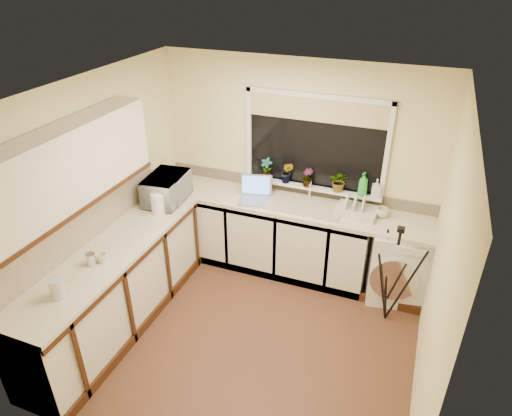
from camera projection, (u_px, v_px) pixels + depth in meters
The scene contains 34 objects.
floor at pixel (249, 334), 4.62m from camera, with size 3.20×3.20×0.00m, color brown.
ceiling at pixel (247, 94), 3.42m from camera, with size 3.20×3.20×0.00m, color white.
wall_back at pixel (297, 167), 5.24m from camera, with size 3.20×3.20×0.00m, color beige.
wall_front at pixel (157, 354), 2.80m from camera, with size 3.20×3.20×0.00m, color beige.
wall_left at pixel (99, 201), 4.52m from camera, with size 3.00×3.00×0.00m, color beige.
wall_right at pixel (440, 272), 3.51m from camera, with size 3.00×3.00×0.00m, color beige.
base_cabinet_back at pixel (261, 233), 5.48m from camera, with size 2.55×0.60×0.86m, color silver.
base_cabinet_left at pixel (117, 289), 4.57m from camera, with size 0.54×2.40×0.86m, color silver.
worktop_back at pixel (288, 205), 5.16m from camera, with size 3.20×0.60×0.04m, color beige.
worktop_left at pixel (110, 252), 4.35m from camera, with size 0.60×2.40×0.04m, color beige.
upper_cabinet at pixel (68, 168), 3.82m from camera, with size 0.28×1.90×0.70m, color silver.
splashback_left at pixel (81, 224), 4.32m from camera, with size 0.02×2.40×0.45m, color beige.
splashback_back at pixel (296, 187), 5.35m from camera, with size 3.20×0.02×0.14m, color beige.
window_glass at pixel (315, 143), 5.00m from camera, with size 1.50×0.02×1.00m, color black.
window_blind at pixel (317, 110), 4.80m from camera, with size 1.50×0.02×0.25m, color tan.
windowsill at pixel (311, 187), 5.21m from camera, with size 1.60×0.14×0.03m, color white.
sink at pixel (305, 205), 5.08m from camera, with size 0.82×0.46×0.03m, color tan.
faucet at pixel (310, 190), 5.18m from camera, with size 0.03×0.03×0.24m, color silver.
washing_machine at pixel (398, 262), 4.97m from camera, with size 0.60×0.58×0.86m, color white.
laptop at pixel (256, 193), 5.20m from camera, with size 0.42×0.38×0.27m.
kettle at pixel (159, 203), 4.93m from camera, with size 0.17×0.17×0.22m, color white.
dish_rack at pixel (356, 211), 4.93m from camera, with size 0.44×0.33×0.07m, color beige.
tripod at pixel (393, 275), 4.54m from camera, with size 0.55×0.55×1.12m, color black, non-canonical shape.
glass_jug at pixel (57, 288), 3.71m from camera, with size 0.12×0.12×0.17m, color #B8BDC4.
steel_jar at pixel (91, 259), 4.11m from camera, with size 0.09×0.09×0.12m, color silver.
microwave at pixel (167, 189), 5.12m from camera, with size 0.57×0.38×0.31m, color silver.
plant_a at pixel (267, 169), 5.28m from camera, with size 0.14×0.09×0.27m, color #999999.
plant_b at pixel (287, 173), 5.20m from camera, with size 0.14×0.11×0.26m, color #999999.
plant_c at pixel (308, 178), 5.14m from camera, with size 0.12×0.12×0.21m, color #999999.
plant_d at pixel (340, 181), 5.03m from camera, with size 0.22×0.19×0.24m, color #999999.
soap_bottle_green at pixel (363, 184), 4.93m from camera, with size 0.10×0.10×0.27m, color green.
soap_bottle_clear at pixel (376, 188), 4.92m from camera, with size 0.09×0.09×0.21m, color #999999.
cup_back at pixel (382, 212), 4.86m from camera, with size 0.13×0.13×0.11m, color silver.
cup_left at pixel (101, 258), 4.15m from camera, with size 0.09×0.09×0.09m, color beige.
Camera 1 is at (1.29, -3.14, 3.38)m, focal length 31.99 mm.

